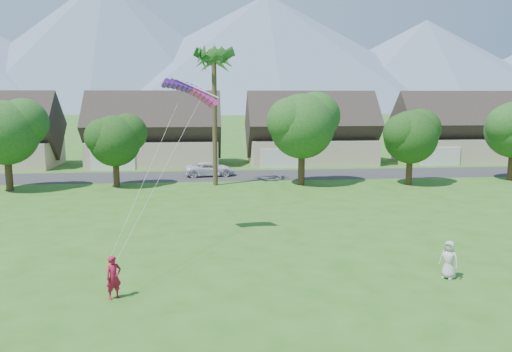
{
  "coord_description": "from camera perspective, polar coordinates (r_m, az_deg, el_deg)",
  "views": [
    {
      "loc": [
        -2.65,
        -17.36,
        8.23
      ],
      "look_at": [
        0.0,
        10.0,
        3.8
      ],
      "focal_mm": 35.0,
      "sensor_mm": 36.0,
      "label": 1
    }
  ],
  "objects": [
    {
      "name": "houses_row",
      "position": [
        60.62,
        -2.55,
        4.62
      ],
      "size": [
        72.75,
        8.19,
        8.86
      ],
      "color": "beige",
      "rests_on": "ground"
    },
    {
      "name": "fan_palm",
      "position": [
        46.0,
        -4.84,
        13.58
      ],
      "size": [
        3.0,
        3.0,
        13.8
      ],
      "color": "#4C3D26",
      "rests_on": "ground"
    },
    {
      "name": "kite_flyer",
      "position": [
        21.57,
        -15.96,
        -11.08
      ],
      "size": [
        0.79,
        0.74,
        1.8
      ],
      "primitive_type": "imported",
      "rotation": [
        0.0,
        0.0,
        0.63
      ],
      "color": "#A71331",
      "rests_on": "ground"
    },
    {
      "name": "parked_car",
      "position": [
        51.9,
        -5.32,
        0.8
      ],
      "size": [
        5.45,
        3.03,
        1.44
      ],
      "primitive_type": "imported",
      "rotation": [
        0.0,
        0.0,
        1.7
      ],
      "color": "silver",
      "rests_on": "ground"
    },
    {
      "name": "parafoil_kite",
      "position": [
        28.93,
        -7.41,
        9.77
      ],
      "size": [
        3.32,
        1.25,
        0.5
      ],
      "rotation": [
        0.0,
        0.0,
        0.17
      ],
      "color": "#5E17AE",
      "rests_on": "ground"
    },
    {
      "name": "watcher",
      "position": [
        24.55,
        21.19,
        -8.91
      ],
      "size": [
        0.98,
        1.01,
        1.76
      ],
      "primitive_type": "imported",
      "rotation": [
        0.0,
        0.0,
        -0.86
      ],
      "color": "beige",
      "rests_on": "ground"
    },
    {
      "name": "tree_row",
      "position": [
        45.42,
        -3.63,
        4.92
      ],
      "size": [
        62.27,
        6.67,
        8.45
      ],
      "color": "#47301C",
      "rests_on": "ground"
    },
    {
      "name": "ground",
      "position": [
        19.39,
        2.96,
        -15.97
      ],
      "size": [
        500.0,
        500.0,
        0.0
      ],
      "primitive_type": "plane",
      "color": "#2D6019",
      "rests_on": "ground"
    },
    {
      "name": "street",
      "position": [
        52.08,
        -2.55,
        0.06
      ],
      "size": [
        90.0,
        7.0,
        0.01
      ],
      "primitive_type": "cube",
      "color": "#2D2D30",
      "rests_on": "ground"
    },
    {
      "name": "mountain_ridge",
      "position": [
        278.44,
        -2.91,
        13.43
      ],
      "size": [
        540.0,
        240.0,
        70.0
      ],
      "color": "slate",
      "rests_on": "ground"
    }
  ]
}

